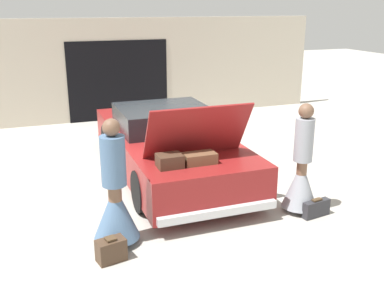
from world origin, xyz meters
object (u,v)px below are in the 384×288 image
person_right (301,174)px  suitcase_beside_left_person (111,250)px  suitcase_beside_right_person (316,208)px  person_left (115,200)px  car (168,145)px

person_right → suitcase_beside_left_person: person_right is taller
suitcase_beside_right_person → person_left: bearing=174.9°
car → person_left: 2.71m
person_left → car: bearing=154.2°
person_left → suitcase_beside_left_person: size_ratio=4.38×
suitcase_beside_left_person → suitcase_beside_right_person: bearing=2.9°
person_left → suitcase_beside_right_person: bearing=91.3°
suitcase_beside_left_person → person_left: bearing=69.6°
person_right → suitcase_beside_right_person: size_ratio=3.60×
car → suitcase_beside_left_person: car is taller
car → person_right: person_right is taller
person_left → suitcase_beside_right_person: 3.09m
car → person_right: (1.45, -2.31, 0.05)m
person_left → suitcase_beside_right_person: (3.04, -0.27, -0.49)m
suitcase_beside_left_person → car: bearing=59.5°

